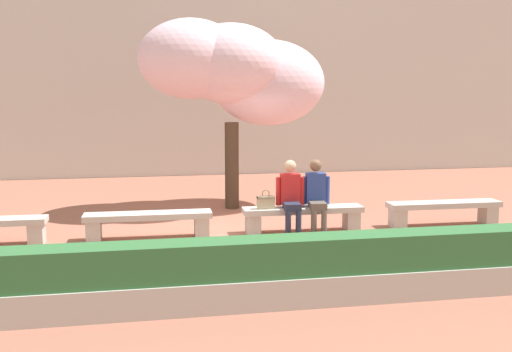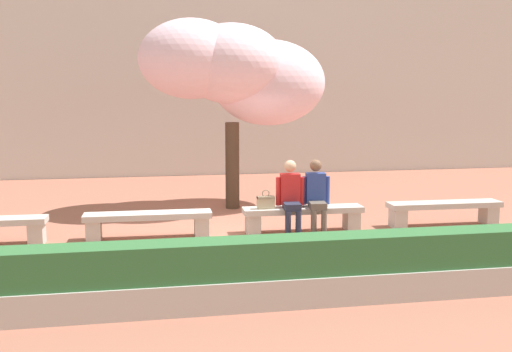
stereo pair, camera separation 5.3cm
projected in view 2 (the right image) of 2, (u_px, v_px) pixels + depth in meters
ground_plane at (228, 235)px, 10.45m from camera, size 100.00×100.00×0.00m
building_facade at (186, 5)px, 18.98m from camera, size 28.00×4.00×10.35m
stone_bench_near_west at (148, 220)px, 10.16m from camera, size 2.15×0.46×0.45m
stone_bench_center at (303, 215)px, 10.65m from camera, size 2.15×0.46×0.45m
stone_bench_near_east at (444, 209)px, 11.14m from camera, size 2.15×0.46×0.45m
person_seated_left at (291, 194)px, 10.50m from camera, size 0.51×0.70×1.29m
person_seated_right at (316, 193)px, 10.58m from camera, size 0.51×0.71×1.29m
handbag at (266, 201)px, 10.46m from camera, size 0.30×0.15×0.34m
cherry_tree_main at (234, 70)px, 12.52m from camera, size 3.97×2.52×3.96m
planter_hedge_foreground at (267, 273)px, 7.01m from camera, size 14.22×0.50×0.80m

